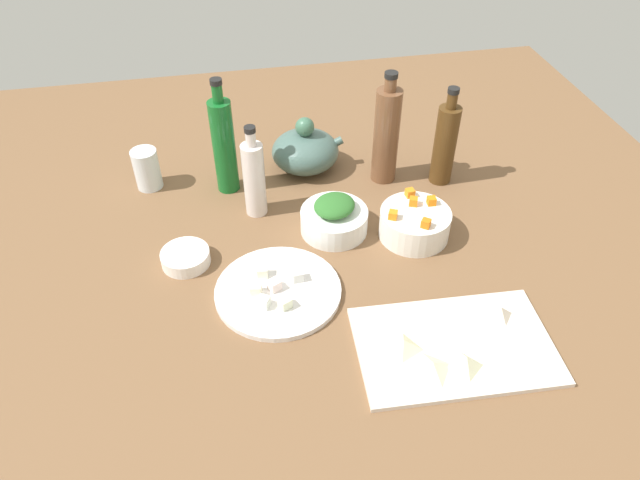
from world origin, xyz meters
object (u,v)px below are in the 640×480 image
bottle_3 (254,178)px  cutting_board (454,346)px  bowl_carrots (415,224)px  bowl_greens (334,221)px  bottle_2 (224,145)px  bowl_small_side (186,258)px  teapot (305,150)px  drinking_glass_0 (147,169)px  bottle_1 (445,143)px  bottle_0 (386,134)px  plate_tofu (278,291)px

bottle_3 → cutting_board: bearing=-56.7°
bowl_carrots → cutting_board: bearing=-94.4°
bowl_greens → bottle_2: 31.91cm
bowl_carrots → bottle_2: bottle_2 is taller
bowl_small_side → teapot: (31.12, 30.18, 3.87)cm
bowl_carrots → bottle_3: bearing=155.5°
bowl_small_side → drinking_glass_0: bearing=105.1°
bowl_small_side → teapot: bearing=44.1°
bowl_small_side → bottle_1: (63.26, 18.67, 9.16)cm
bottle_0 → bottle_2: size_ratio=0.98×
bowl_small_side → bottle_0: bearing=24.3°
cutting_board → drinking_glass_0: (-55.81, 62.39, 4.55)cm
cutting_board → bowl_greens: bearing=111.6°
plate_tofu → drinking_glass_0: 50.08cm
bowl_small_side → bottle_2: bearing=66.6°
bowl_small_side → bottle_3: (16.72, 14.71, 8.09)cm
bowl_greens → drinking_glass_0: size_ratio=1.49×
plate_tofu → bowl_small_side: bearing=144.8°
bowl_small_side → bottle_2: bottle_2 is taller
plate_tofu → teapot: 45.05cm
bottle_3 → bowl_small_side: bearing=-138.7°
cutting_board → bottle_1: size_ratio=1.43×
bowl_greens → bottle_2: bottle_2 is taller
plate_tofu → bottle_2: bearing=100.3°
bottle_3 → drinking_glass_0: bearing=148.5°
bottle_0 → bowl_greens: bearing=-132.7°
bowl_greens → drinking_glass_0: (-41.16, 25.41, 2.36)cm
bottle_0 → drinking_glass_0: bottle_0 is taller
cutting_board → bowl_greens: size_ratio=2.38×
cutting_board → bowl_carrots: bearing=85.6°
plate_tofu → bottle_0: size_ratio=0.90×
bottle_2 → drinking_glass_0: 20.93cm
teapot → bottle_0: (18.40, -7.81, 7.11)cm
bottle_3 → drinking_glass_0: bottle_3 is taller
bowl_small_side → teapot: size_ratio=0.56×
plate_tofu → bowl_small_side: size_ratio=2.47×
drinking_glass_0 → bottle_3: bearing=-31.5°
bowl_greens → bottle_1: 34.29cm
bottle_1 → drinking_glass_0: size_ratio=2.48×
cutting_board → bowl_carrots: bowl_carrots is taller
bottle_0 → bottle_2: (-38.53, 3.08, -0.12)cm
cutting_board → bottle_1: (15.55, 51.13, 10.16)cm
cutting_board → plate_tofu: bearing=146.4°
cutting_board → bottle_2: size_ratio=1.24×
plate_tofu → bottle_3: bottle_3 is taller
bottle_2 → bowl_greens: bearing=-43.5°
cutting_board → bottle_2: (-36.72, 57.90, 11.87)cm
drinking_glass_0 → bowl_greens: bearing=-31.7°
plate_tofu → bottle_1: size_ratio=1.02×
bowl_small_side → teapot: teapot is taller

